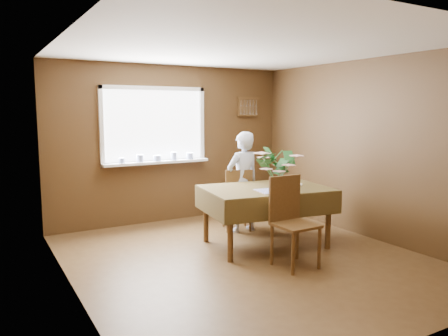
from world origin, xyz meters
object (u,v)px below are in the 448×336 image
chair_far (238,197)px  flower_bouquet (276,166)px  dining_table (266,195)px  chair_near (291,218)px  seated_woman (243,182)px

chair_far → flower_bouquet: 1.15m
dining_table → chair_near: bearing=-95.2°
chair_far → flower_bouquet: (-0.04, -0.99, 0.58)m
chair_far → chair_near: chair_near is taller
dining_table → chair_far: (0.05, 0.79, -0.18)m
dining_table → chair_near: chair_near is taller
seated_woman → chair_far: bearing=-53.5°
chair_near → flower_bouquet: flower_bouquet is taller
dining_table → chair_far: chair_far is taller
chair_near → flower_bouquet: size_ratio=1.90×
chair_near → flower_bouquet: (0.19, 0.55, 0.53)m
chair_far → chair_near: 1.56m
dining_table → seated_woman: 0.74m
flower_bouquet → dining_table: bearing=94.3°
chair_near → seated_woman: size_ratio=0.70×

